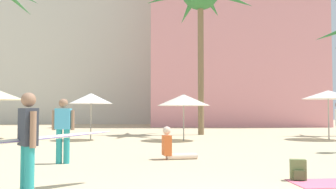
% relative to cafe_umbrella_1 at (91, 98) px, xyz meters
% --- Properties ---
extents(hotel_pink, '(16.07, 9.71, 18.43)m').
position_rel_cafe_umbrella_1_xyz_m(hotel_pink, '(9.89, 19.83, 7.19)').
color(hotel_pink, pink).
rests_on(hotel_pink, ground).
extents(cafe_umbrella_1, '(2.10, 2.10, 2.28)m').
position_rel_cafe_umbrella_1_xyz_m(cafe_umbrella_1, '(0.00, 0.00, 0.00)').
color(cafe_umbrella_1, gray).
rests_on(cafe_umbrella_1, ground).
extents(cafe_umbrella_2, '(2.53, 2.53, 2.21)m').
position_rel_cafe_umbrella_1_xyz_m(cafe_umbrella_2, '(4.50, -0.16, -0.08)').
color(cafe_umbrella_2, gray).
rests_on(cafe_umbrella_2, ground).
extents(cafe_umbrella_3, '(2.55, 2.55, 2.44)m').
position_rel_cafe_umbrella_1_xyz_m(cafe_umbrella_3, '(11.69, 0.60, 0.20)').
color(cafe_umbrella_3, gray).
rests_on(cafe_umbrella_3, ground).
extents(backpack, '(0.32, 0.28, 0.42)m').
position_rel_cafe_umbrella_1_xyz_m(backpack, '(6.59, -10.45, -1.82)').
color(backpack, '#627040').
rests_on(backpack, ground).
extents(person_mid_left, '(2.54, 2.11, 1.69)m').
position_rel_cafe_umbrella_1_xyz_m(person_mid_left, '(1.72, -11.73, -1.11)').
color(person_mid_left, teal).
rests_on(person_mid_left, ground).
extents(person_near_right, '(0.60, 0.24, 1.72)m').
position_rel_cafe_umbrella_1_xyz_m(person_near_right, '(1.16, -8.15, -1.08)').
color(person_near_right, teal).
rests_on(person_near_right, ground).
extents(person_near_left, '(1.05, 0.60, 0.95)m').
position_rel_cafe_umbrella_1_xyz_m(person_near_left, '(4.06, -7.17, -1.70)').
color(person_near_left, beige).
rests_on(person_near_left, ground).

